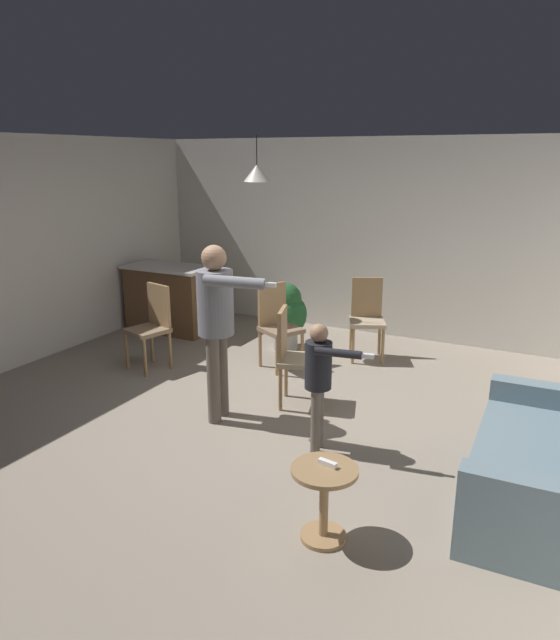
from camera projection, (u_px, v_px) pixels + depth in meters
The scene contains 15 objects.
ground at pixel (251, 414), 5.68m from camera, with size 7.68×7.68×0.00m, color gray.
wall_back at pixel (364, 238), 8.05m from camera, with size 6.40×0.10×2.70m, color beige.
wall_left at pixel (12, 254), 6.72m from camera, with size 0.10×6.40×2.70m, color beige.
couch_floral at pixel (545, 464), 4.11m from camera, with size 0.89×1.82×1.00m.
kitchen_counter at pixel (170, 298), 8.29m from camera, with size 1.26×0.66×0.95m.
side_table_by_couch at pixel (324, 495), 3.75m from camera, with size 0.44×0.44×0.52m.
person_adult at pixel (217, 314), 5.31m from camera, with size 0.85×0.49×1.68m.
person_child at pixel (319, 373), 4.80m from camera, with size 0.61×0.32×1.13m.
dining_chair_by_counter at pixel (152, 323), 6.79m from camera, with size 0.51×0.51×1.00m.
dining_chair_near_wall at pixel (277, 323), 6.83m from camera, with size 0.57×0.57×1.00m.
dining_chair_centre_back at pixel (294, 353), 5.77m from camera, with size 0.53×0.53×1.00m.
dining_chair_spare at pixel (367, 315), 7.15m from camera, with size 0.55×0.55×1.00m.
potted_plant_corner at pixel (285, 313), 7.48m from camera, with size 0.58×0.58×0.88m.
spare_remote_on_table at pixel (328, 463), 3.72m from camera, with size 0.04×0.13×0.04m, color white.
ceiling_light_pendant at pixel (257, 173), 6.89m from camera, with size 0.32×0.32×0.55m.
Camera 1 is at (2.65, -4.50, 2.45)m, focal length 32.37 mm.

